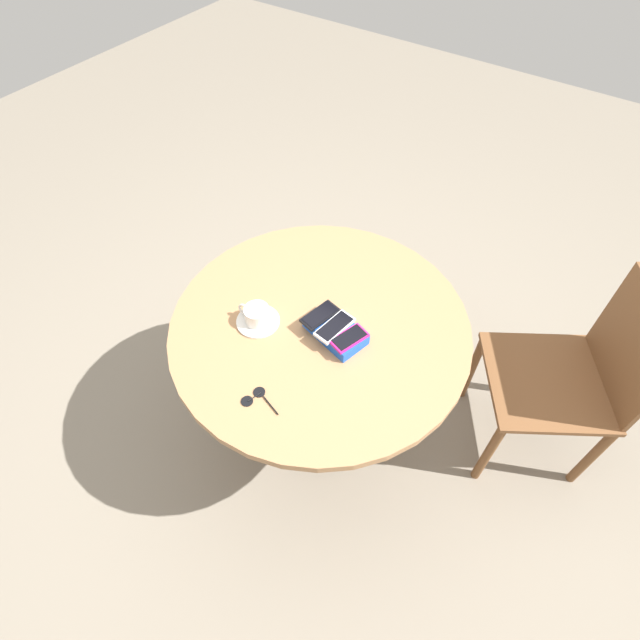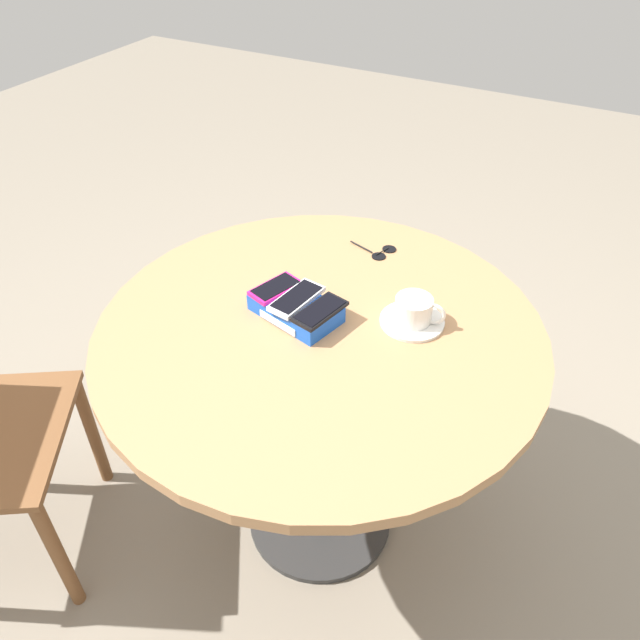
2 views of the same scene
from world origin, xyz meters
The scene contains 9 objects.
ground_plane centered at (0.00, 0.00, 0.00)m, with size 8.00×8.00×0.00m, color gray.
round_table centered at (0.00, 0.00, 0.64)m, with size 1.04×1.04×0.76m.
phone_box centered at (-0.07, 0.01, 0.78)m, with size 0.23×0.16×0.04m.
phone_magenta centered at (-0.13, 0.03, 0.81)m, with size 0.10×0.14×0.01m.
phone_white centered at (-0.07, 0.01, 0.81)m, with size 0.08×0.15×0.01m.
phone_black centered at (0.00, 0.00, 0.81)m, with size 0.09×0.14×0.01m.
saucer centered at (0.18, 0.11, 0.76)m, with size 0.15×0.15×0.01m, color silver.
coffee_cup centered at (0.18, 0.11, 0.80)m, with size 0.12×0.09×0.06m.
sunglasses centered at (0.00, 0.35, 0.76)m, with size 0.13×0.08×0.01m.
Camera 2 is at (0.52, -0.97, 1.67)m, focal length 35.00 mm.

